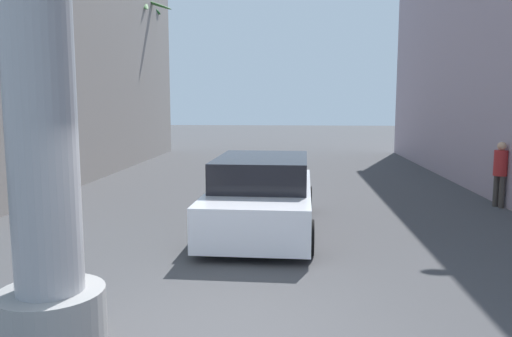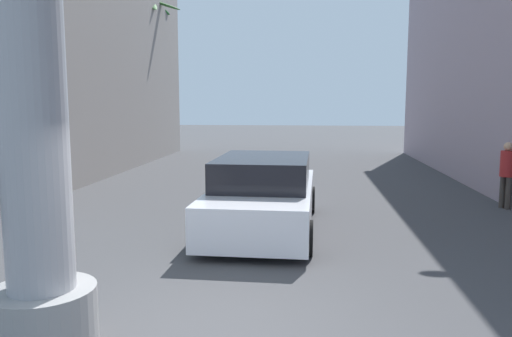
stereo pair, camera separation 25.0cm
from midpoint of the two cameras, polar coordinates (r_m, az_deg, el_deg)
The scene contains 5 objects.
ground_plane at distance 15.69m, azimuth 1.20°, elevation -2.38°, with size 90.32×90.32×0.00m, color #424244.
car_lead at distance 10.67m, azimuth 0.03°, elevation -3.04°, with size 2.26×5.14×1.56m.
palm_tree_far_left at distance 25.54m, azimuth -13.28°, elevation 12.13°, with size 3.14×2.90×7.77m.
pedestrian_mid_right at distance 14.27m, azimuth 25.69°, elevation -0.08°, with size 0.45×0.45×1.70m.
pedestrian_far_left at distance 20.82m, azimuth -16.03°, elevation 2.71°, with size 0.47×0.47×1.80m.
Camera 1 is at (0.72, -5.44, 2.69)m, focal length 35.00 mm.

